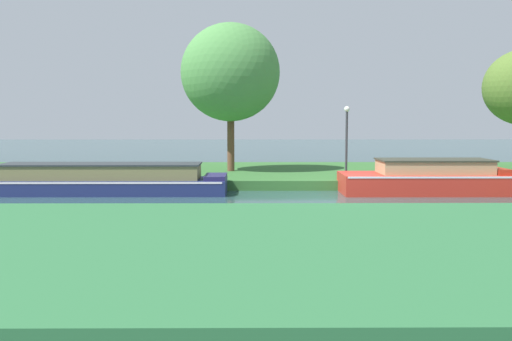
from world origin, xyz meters
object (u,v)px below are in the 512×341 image
at_px(red_narrowboat, 425,178).
at_px(mooring_post_near, 454,168).
at_px(lamp_post, 347,133).
at_px(willow_tree_left, 230,73).
at_px(navy_barge, 95,181).

height_order(red_narrowboat, mooring_post_near, red_narrowboat).
bearing_deg(lamp_post, mooring_post_near, -6.87).
bearing_deg(lamp_post, willow_tree_left, 149.10).
height_order(navy_barge, red_narrowboat, red_narrowboat).
xyz_separation_m(red_narrowboat, lamp_post, (-2.75, 2.06, 1.71)).
xyz_separation_m(red_narrowboat, mooring_post_near, (1.65, 1.53, 0.26)).
distance_m(navy_barge, mooring_post_near, 14.59).
relative_size(willow_tree_left, mooring_post_near, 7.90).
relative_size(lamp_post, mooring_post_near, 3.43).
bearing_deg(navy_barge, red_narrowboat, 0.00).
height_order(red_narrowboat, willow_tree_left, willow_tree_left).
xyz_separation_m(willow_tree_left, mooring_post_near, (9.43, -3.54, -4.24)).
distance_m(red_narrowboat, mooring_post_near, 2.27).
distance_m(navy_barge, lamp_post, 10.46).
bearing_deg(red_narrowboat, mooring_post_near, 42.81).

